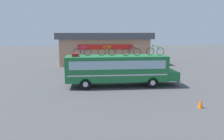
# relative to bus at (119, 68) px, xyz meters

# --- Properties ---
(ground_plane) EXTENTS (120.00, 120.00, 0.00)m
(ground_plane) POSITION_rel_bus_xyz_m (-0.21, -0.00, -1.70)
(ground_plane) COLOR #4C4C4F
(bus) EXTENTS (10.72, 2.64, 2.93)m
(bus) POSITION_rel_bus_xyz_m (0.00, 0.00, 0.00)
(bus) COLOR #1E6B38
(bus) RESTS_ON ground
(luggage_bag_1) EXTENTS (0.58, 0.56, 0.28)m
(luggage_bag_1) POSITION_rel_bus_xyz_m (-4.04, -0.36, 1.36)
(luggage_bag_1) COLOR maroon
(luggage_bag_1) RESTS_ON bus
(rooftop_bicycle_1) EXTENTS (1.68, 0.44, 0.92)m
(rooftop_bicycle_1) POSITION_rel_bus_xyz_m (-3.41, 0.26, 1.61)
(rooftop_bicycle_1) COLOR black
(rooftop_bicycle_1) RESTS_ON bus
(rooftop_bicycle_2) EXTENTS (1.73, 0.44, 0.98)m
(rooftop_bicycle_2) POSITION_rel_bus_xyz_m (-1.12, 0.11, 1.63)
(rooftop_bicycle_2) COLOR black
(rooftop_bicycle_2) RESTS_ON bus
(rooftop_bicycle_3) EXTENTS (1.76, 0.44, 0.94)m
(rooftop_bicycle_3) POSITION_rel_bus_xyz_m (1.18, -0.20, 1.61)
(rooftop_bicycle_3) COLOR black
(rooftop_bicycle_3) RESTS_ON bus
(rooftop_bicycle_4) EXTENTS (1.76, 0.44, 0.98)m
(rooftop_bicycle_4) POSITION_rel_bus_xyz_m (3.51, -0.05, 1.63)
(rooftop_bicycle_4) COLOR black
(rooftop_bicycle_4) RESTS_ON bus
(roadside_building) EXTENTS (14.80, 10.46, 4.97)m
(roadside_building) POSITION_rel_bus_xyz_m (-0.40, 17.33, 0.84)
(roadside_building) COLOR tan
(roadside_building) RESTS_ON ground
(traffic_cone) EXTENTS (0.36, 0.36, 0.62)m
(traffic_cone) POSITION_rel_bus_xyz_m (4.82, -6.79, -1.39)
(traffic_cone) COLOR orange
(traffic_cone) RESTS_ON ground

